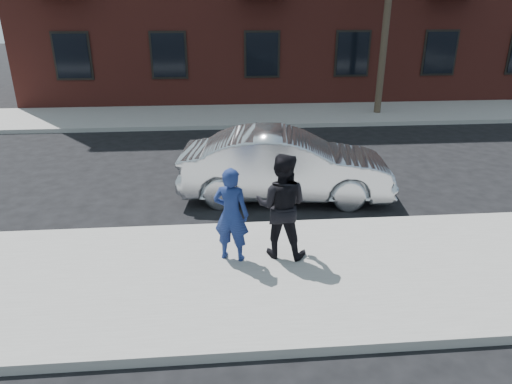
{
  "coord_description": "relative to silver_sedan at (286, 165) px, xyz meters",
  "views": [
    {
      "loc": [
        -1.81,
        -6.43,
        4.11
      ],
      "look_at": [
        -1.23,
        0.4,
        1.28
      ],
      "focal_mm": 32.0,
      "sensor_mm": 36.0,
      "label": 1
    }
  ],
  "objects": [
    {
      "name": "man_peacoat",
      "position": [
        -0.49,
        -2.82,
        0.28
      ],
      "size": [
        1.04,
        0.91,
        1.8
      ],
      "rotation": [
        0.0,
        0.0,
        2.84
      ],
      "color": "black",
      "rests_on": "near_sidewalk"
    },
    {
      "name": "silver_sedan",
      "position": [
        0.0,
        0.0,
        0.0
      ],
      "size": [
        4.85,
        2.17,
        1.55
      ],
      "primitive_type": "imported",
      "rotation": [
        0.0,
        0.0,
        1.46
      ],
      "color": "#B7BABF",
      "rests_on": "ground"
    },
    {
      "name": "near_curb",
      "position": [
        0.32,
        -1.6,
        -0.7
      ],
      "size": [
        50.0,
        0.1,
        0.15
      ],
      "primitive_type": "cube",
      "color": "#999691",
      "rests_on": "ground"
    },
    {
      "name": "man_hoodie",
      "position": [
        -1.32,
        -2.88,
        0.18
      ],
      "size": [
        0.68,
        0.57,
        1.61
      ],
      "rotation": [
        0.0,
        0.0,
        2.82
      ],
      "color": "navy",
      "rests_on": "near_sidewalk"
    },
    {
      "name": "far_curb",
      "position": [
        0.32,
        6.3,
        -0.7
      ],
      "size": [
        50.0,
        0.1,
        0.15
      ],
      "primitive_type": "cube",
      "color": "#999691",
      "rests_on": "ground"
    },
    {
      "name": "far_sidewalk",
      "position": [
        0.32,
        8.1,
        -0.7
      ],
      "size": [
        50.0,
        3.5,
        0.15
      ],
      "primitive_type": "cube",
      "color": "gray",
      "rests_on": "ground"
    },
    {
      "name": "near_sidewalk",
      "position": [
        0.32,
        -3.4,
        -0.7
      ],
      "size": [
        50.0,
        3.5,
        0.15
      ],
      "primitive_type": "cube",
      "color": "gray",
      "rests_on": "ground"
    },
    {
      "name": "ground",
      "position": [
        0.32,
        -3.15,
        -0.77
      ],
      "size": [
        100.0,
        100.0,
        0.0
      ],
      "primitive_type": "plane",
      "color": "black",
      "rests_on": "ground"
    }
  ]
}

